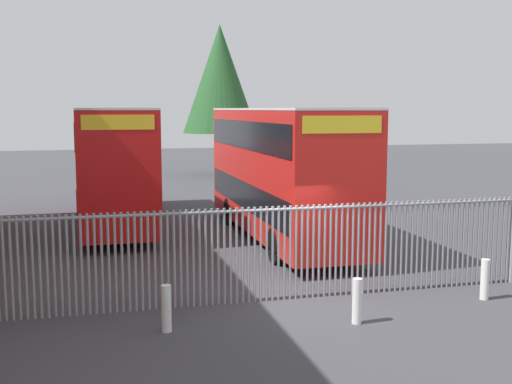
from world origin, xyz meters
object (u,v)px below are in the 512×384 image
(double_decker_bus_near_gate, at_px, (281,168))
(bollard_near_right, at_px, (485,279))
(bollard_near_left, at_px, (166,309))
(double_decker_bus_behind_fence_left, at_px, (113,161))
(bollard_center_front, at_px, (357,301))

(double_decker_bus_near_gate, relative_size, bollard_near_right, 11.38)
(bollard_near_right, bearing_deg, double_decker_bus_near_gate, 108.23)
(double_decker_bus_near_gate, bearing_deg, bollard_near_left, -120.37)
(double_decker_bus_behind_fence_left, bearing_deg, bollard_near_left, -87.48)
(bollard_near_left, height_order, bollard_near_right, same)
(double_decker_bus_near_gate, relative_size, double_decker_bus_behind_fence_left, 1.00)
(bollard_center_front, bearing_deg, double_decker_bus_behind_fence_left, 108.82)
(double_decker_bus_behind_fence_left, height_order, bollard_near_right, double_decker_bus_behind_fence_left)
(double_decker_bus_near_gate, bearing_deg, bollard_near_right, -71.77)
(double_decker_bus_behind_fence_left, height_order, bollard_near_left, double_decker_bus_behind_fence_left)
(double_decker_bus_behind_fence_left, bearing_deg, double_decker_bus_near_gate, -38.30)
(double_decker_bus_near_gate, distance_m, bollard_near_right, 8.50)
(double_decker_bus_near_gate, xyz_separation_m, double_decker_bus_behind_fence_left, (-5.35, 4.23, 0.00))
(double_decker_bus_near_gate, xyz_separation_m, bollard_near_right, (2.59, -7.86, -1.95))
(double_decker_bus_behind_fence_left, distance_m, bollard_near_left, 12.58)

